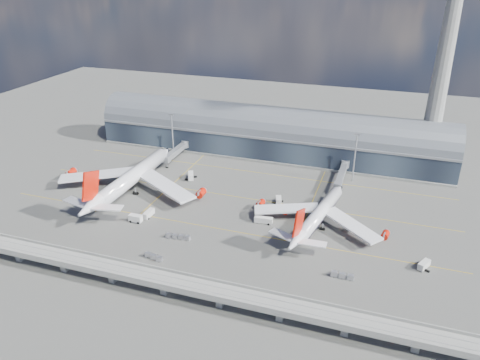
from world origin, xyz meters
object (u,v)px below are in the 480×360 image
(service_truck_1, at_px, (136,218))
(cargo_train_2, at_px, (342,276))
(airliner_left, at_px, (130,179))
(service_truck_4, at_px, (279,201))
(service_truck_3, at_px, (424,265))
(cargo_train_0, at_px, (154,257))
(floodlight_mast_left, at_px, (172,135))
(service_truck_5, at_px, (191,176))
(cargo_train_1, at_px, (178,237))
(floodlight_mast_right, at_px, (355,156))
(airliner_right, at_px, (318,216))
(service_truck_0, at_px, (149,214))
(control_tower, at_px, (442,73))
(service_truck_2, at_px, (263,220))

(service_truck_1, xyz_separation_m, cargo_train_2, (89.12, -11.19, -0.69))
(airliner_left, relative_size, service_truck_4, 13.66)
(service_truck_3, distance_m, cargo_train_0, 99.64)
(floodlight_mast_left, height_order, cargo_train_0, floodlight_mast_left)
(airliner_left, bearing_deg, service_truck_4, 9.17)
(airliner_left, relative_size, service_truck_5, 10.91)
(airliner_left, relative_size, service_truck_3, 12.76)
(cargo_train_2, bearing_deg, service_truck_3, -63.12)
(floodlight_mast_left, relative_size, cargo_train_1, 2.42)
(airliner_left, relative_size, service_truck_1, 13.85)
(service_truck_1, relative_size, service_truck_3, 0.92)
(floodlight_mast_right, xyz_separation_m, service_truck_1, (-83.44, -71.16, -11.96))
(airliner_left, distance_m, airliner_right, 91.54)
(service_truck_3, height_order, service_truck_5, service_truck_5)
(service_truck_1, height_order, cargo_train_2, service_truck_1)
(service_truck_4, relative_size, service_truck_5, 0.80)
(service_truck_0, bearing_deg, cargo_train_1, -29.26)
(airliner_left, height_order, cargo_train_1, airliner_left)
(airliner_left, relative_size, cargo_train_0, 9.67)
(control_tower, height_order, airliner_right, control_tower)
(floodlight_mast_left, distance_m, service_truck_3, 149.55)
(service_truck_0, height_order, service_truck_1, service_truck_1)
(service_truck_2, bearing_deg, service_truck_5, 53.23)
(floodlight_mast_right, relative_size, airliner_right, 0.42)
(airliner_left, distance_m, service_truck_0, 28.23)
(floodlight_mast_left, relative_size, floodlight_mast_right, 1.00)
(floodlight_mast_right, xyz_separation_m, airliner_left, (-100.36, -46.33, -6.71))
(cargo_train_2, bearing_deg, service_truck_0, 76.64)
(airliner_right, relative_size, cargo_train_2, 7.16)
(floodlight_mast_right, height_order, airliner_right, floodlight_mast_right)
(airliner_right, xyz_separation_m, service_truck_3, (41.99, -17.53, -3.57))
(floodlight_mast_left, bearing_deg, airliner_left, -90.44)
(service_truck_5, bearing_deg, cargo_train_0, -102.59)
(floodlight_mast_right, distance_m, service_truck_0, 104.30)
(service_truck_3, bearing_deg, service_truck_5, -173.04)
(airliner_left, relative_size, service_truck_2, 10.05)
(service_truck_4, height_order, cargo_train_1, service_truck_4)
(control_tower, height_order, cargo_train_2, control_tower)
(control_tower, xyz_separation_m, service_truck_0, (-115.31, -93.44, -50.16))
(floodlight_mast_right, relative_size, service_truck_4, 4.43)
(floodlight_mast_left, xyz_separation_m, cargo_train_1, (39.59, -77.57, -12.72))
(service_truck_1, height_order, service_truck_3, service_truck_1)
(service_truck_0, distance_m, service_truck_1, 6.53)
(airliner_right, bearing_deg, cargo_train_1, -141.23)
(airliner_left, xyz_separation_m, service_truck_0, (20.05, -19.11, -5.45))
(airliner_right, xyz_separation_m, service_truck_0, (-71.42, -15.90, -3.54))
(cargo_train_0, distance_m, cargo_train_1, 15.90)
(floodlight_mast_right, relative_size, cargo_train_0, 3.14)
(service_truck_1, xyz_separation_m, cargo_train_0, (20.41, -22.10, -0.74))
(floodlight_mast_right, bearing_deg, service_truck_4, -129.89)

